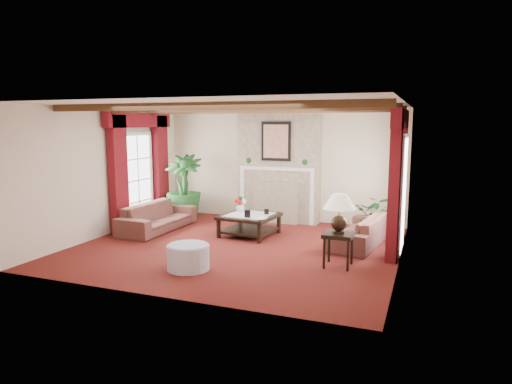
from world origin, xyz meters
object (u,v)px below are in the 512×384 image
at_px(sofa_left, 157,212).
at_px(sofa_right, 360,225).
at_px(ottoman, 188,257).
at_px(coffee_table, 249,225).
at_px(side_table, 338,250).
at_px(potted_palm, 184,201).

distance_m(sofa_left, sofa_right, 4.41).
bearing_deg(ottoman, coffee_table, 88.00).
bearing_deg(side_table, sofa_left, 164.84).
distance_m(sofa_left, side_table, 4.42).
bearing_deg(sofa_right, sofa_left, -77.17).
distance_m(potted_palm, ottoman, 4.05).
xyz_separation_m(sofa_left, coffee_table, (2.09, 0.29, -0.18)).
xyz_separation_m(coffee_table, side_table, (2.17, -1.44, 0.06)).
height_order(sofa_left, coffee_table, sofa_left).
height_order(sofa_left, ottoman, sofa_left).
height_order(sofa_right, potted_palm, potted_palm).
bearing_deg(side_table, ottoman, -155.41).
relative_size(sofa_right, side_table, 3.53).
relative_size(sofa_left, sofa_right, 1.03).
bearing_deg(sofa_right, ottoman, -35.06).
distance_m(coffee_table, side_table, 2.61).
relative_size(sofa_right, ottoman, 2.92).
height_order(sofa_right, ottoman, sofa_right).
height_order(coffee_table, ottoman, coffee_table).
bearing_deg(sofa_left, potted_palm, 3.94).
bearing_deg(sofa_right, potted_palm, -93.60).
bearing_deg(coffee_table, sofa_right, 8.25).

